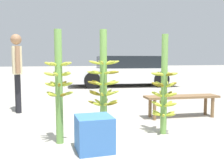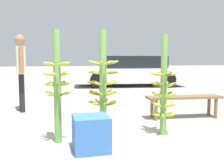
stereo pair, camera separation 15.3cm
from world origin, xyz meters
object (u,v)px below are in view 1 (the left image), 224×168
(vendor_person, at_px, (17,66))
(produce_crate, at_px, (94,133))
(parked_car, at_px, (124,71))
(market_bench, at_px, (181,99))
(banana_stalk_center, at_px, (103,82))
(banana_stalk_left, at_px, (59,85))
(banana_stalk_right, at_px, (164,89))

(vendor_person, distance_m, produce_crate, 2.85)
(parked_car, bearing_deg, market_bench, 178.85)
(parked_car, bearing_deg, banana_stalk_center, 165.69)
(banana_stalk_center, bearing_deg, banana_stalk_left, -154.19)
(vendor_person, bearing_deg, banana_stalk_left, -172.02)
(banana_stalk_center, distance_m, banana_stalk_right, 0.87)
(produce_crate, bearing_deg, banana_stalk_right, 18.99)
(banana_stalk_left, relative_size, parked_car, 0.32)
(vendor_person, height_order, market_bench, vendor_person)
(banana_stalk_right, distance_m, vendor_person, 3.05)
(banana_stalk_right, distance_m, market_bench, 1.21)
(market_bench, bearing_deg, banana_stalk_center, -157.13)
(banana_stalk_right, distance_m, parked_car, 6.76)
(banana_stalk_center, distance_m, vendor_person, 2.28)
(market_bench, bearing_deg, parked_car, 86.64)
(banana_stalk_right, bearing_deg, market_bench, 45.64)
(banana_stalk_center, xyz_separation_m, market_bench, (1.62, 0.51, -0.40))
(vendor_person, xyz_separation_m, market_bench, (2.93, -1.34, -0.61))
(banana_stalk_left, xyz_separation_m, produce_crate, (0.36, -0.39, -0.54))
(vendor_person, relative_size, produce_crate, 3.83)
(banana_stalk_right, bearing_deg, banana_stalk_left, 179.81)
(vendor_person, bearing_deg, market_bench, -123.22)
(vendor_person, relative_size, market_bench, 1.12)
(banana_stalk_center, relative_size, vendor_person, 0.95)
(market_bench, relative_size, produce_crate, 3.43)
(banana_stalk_center, height_order, parked_car, banana_stalk_center)
(banana_stalk_left, xyz_separation_m, parked_car, (3.17, 6.53, -0.15))
(banana_stalk_center, distance_m, market_bench, 1.75)
(banana_stalk_center, xyz_separation_m, produce_crate, (-0.30, -0.71, -0.54))
(banana_stalk_right, xyz_separation_m, produce_crate, (-1.11, -0.38, -0.45))
(banana_stalk_center, height_order, vendor_person, vendor_person)
(banana_stalk_left, height_order, parked_car, banana_stalk_left)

